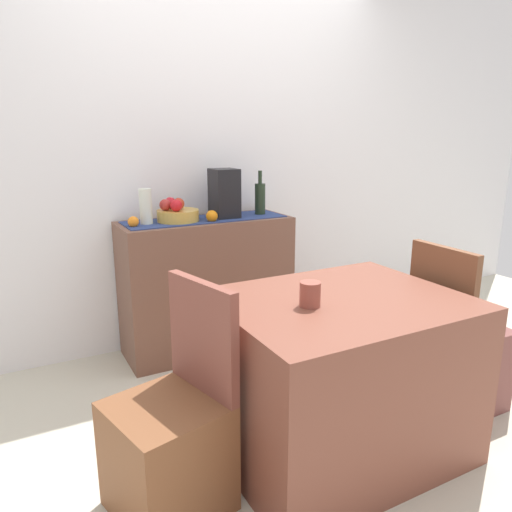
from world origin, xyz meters
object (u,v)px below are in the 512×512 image
(wine_bottle, at_px, (260,198))
(chair_near_window, at_px, (171,446))
(coffee_maker, at_px, (224,194))
(fruit_bowl, at_px, (178,215))
(dining_table, at_px, (338,375))
(sideboard_console, at_px, (207,285))
(chair_by_corner, at_px, (456,359))
(ceramic_vase, at_px, (146,207))
(coffee_cup, at_px, (310,294))

(wine_bottle, bearing_deg, chair_near_window, -130.22)
(coffee_maker, height_order, chair_near_window, coffee_maker)
(fruit_bowl, distance_m, dining_table, 1.45)
(wine_bottle, height_order, coffee_maker, coffee_maker)
(sideboard_console, xyz_separation_m, coffee_maker, (0.14, 0.00, 0.61))
(wine_bottle, xyz_separation_m, coffee_maker, (-0.27, 0.00, 0.05))
(chair_by_corner, bearing_deg, sideboard_console, 124.60)
(ceramic_vase, height_order, chair_near_window, ceramic_vase)
(wine_bottle, distance_m, dining_table, 1.48)
(coffee_maker, height_order, ceramic_vase, coffee_maker)
(ceramic_vase, bearing_deg, dining_table, -69.34)
(coffee_cup, relative_size, chair_near_window, 0.12)
(chair_near_window, bearing_deg, coffee_maker, 57.38)
(coffee_maker, distance_m, dining_table, 1.47)
(sideboard_console, distance_m, fruit_bowl, 0.52)
(sideboard_console, xyz_separation_m, ceramic_vase, (-0.39, 0.00, 0.56))
(coffee_cup, bearing_deg, sideboard_console, 86.66)
(coffee_maker, relative_size, chair_by_corner, 0.36)
(sideboard_console, height_order, coffee_maker, coffee_maker)
(coffee_maker, xyz_separation_m, dining_table, (-0.03, -1.30, -0.69))
(coffee_cup, distance_m, chair_near_window, 0.81)
(sideboard_console, bearing_deg, wine_bottle, 0.00)
(coffee_maker, bearing_deg, wine_bottle, 0.00)
(ceramic_vase, distance_m, chair_by_corner, 1.97)
(sideboard_console, relative_size, chair_by_corner, 1.24)
(fruit_bowl, relative_size, coffee_cup, 2.51)
(wine_bottle, xyz_separation_m, chair_near_window, (-1.10, -1.30, -0.74))
(coffee_maker, bearing_deg, sideboard_console, 180.00)
(wine_bottle, bearing_deg, ceramic_vase, 180.00)
(wine_bottle, relative_size, ceramic_vase, 1.37)
(fruit_bowl, height_order, coffee_cup, fruit_bowl)
(wine_bottle, distance_m, chair_near_window, 1.85)
(dining_table, bearing_deg, sideboard_console, 94.48)
(chair_by_corner, bearing_deg, ceramic_vase, 134.67)
(fruit_bowl, distance_m, wine_bottle, 0.59)
(wine_bottle, bearing_deg, coffee_cup, -110.01)
(wine_bottle, relative_size, chair_near_window, 0.33)
(chair_near_window, xyz_separation_m, chair_by_corner, (1.59, -0.00, 0.00))
(fruit_bowl, height_order, chair_near_window, fruit_bowl)
(fruit_bowl, bearing_deg, wine_bottle, 0.00)
(ceramic_vase, distance_m, coffee_cup, 1.37)
(chair_near_window, bearing_deg, chair_by_corner, -0.13)
(fruit_bowl, xyz_separation_m, ceramic_vase, (-0.20, 0.00, 0.07))
(wine_bottle, bearing_deg, dining_table, -103.03)
(coffee_maker, bearing_deg, chair_near_window, -122.62)
(wine_bottle, relative_size, coffee_cup, 2.86)
(ceramic_vase, xyz_separation_m, coffee_cup, (0.31, -1.32, -0.21))
(sideboard_console, height_order, chair_near_window, chair_near_window)
(sideboard_console, bearing_deg, coffee_maker, 0.00)
(wine_bottle, height_order, chair_near_window, wine_bottle)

